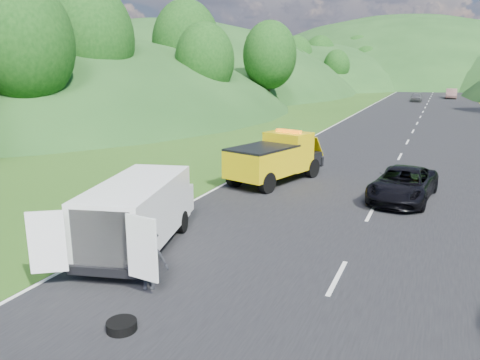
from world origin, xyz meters
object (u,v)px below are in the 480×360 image
at_px(passing_suv, 402,200).
at_px(tow_truck, 276,158).
at_px(woman, 177,227).
at_px(spare_tire, 122,331).
at_px(child, 183,225).
at_px(white_van, 139,211).
at_px(worker, 149,289).
at_px(suitcase, 151,215).

bearing_deg(passing_suv, tow_truck, 177.78).
bearing_deg(woman, tow_truck, -38.99).
bearing_deg(spare_tire, woman, 110.49).
bearing_deg(child, white_van, -84.01).
height_order(child, worker, worker).
xyz_separation_m(woman, worker, (1.71, -4.24, 0.00)).
height_order(tow_truck, spare_tire, tow_truck).
distance_m(woman, child, 0.26).
xyz_separation_m(woman, suitcase, (-1.08, 0.01, 0.31)).
distance_m(worker, spare_tire, 1.89).
relative_size(woman, child, 1.63).
relative_size(white_van, passing_suv, 1.34).
bearing_deg(passing_suv, spare_tire, -103.42).
bearing_deg(white_van, worker, -65.21).
distance_m(child, suitcase, 1.22).
bearing_deg(worker, child, 84.60).
bearing_deg(child, passing_suv, 52.12).
relative_size(child, passing_suv, 0.20).
distance_m(white_van, suitcase, 2.47).
bearing_deg(worker, woman, 86.59).
bearing_deg(passing_suv, white_van, -122.11).
xyz_separation_m(tow_truck, suitcase, (-2.07, -7.40, -0.85)).
distance_m(tow_truck, passing_suv, 5.99).
bearing_deg(white_van, tow_truck, 69.62).
height_order(woman, worker, worker).
distance_m(child, worker, 4.77).
height_order(tow_truck, child, tow_truck).
bearing_deg(white_van, woman, 74.65).
distance_m(white_van, spare_tire, 4.75).
bearing_deg(white_van, spare_tire, -74.07).
relative_size(child, suitcase, 1.57).
bearing_deg(woman, white_van, 147.44).
xyz_separation_m(tow_truck, child, (-0.91, -7.17, -1.17)).
relative_size(spare_tire, passing_suv, 0.13).
relative_size(suitcase, passing_suv, 0.13).
bearing_deg(spare_tire, tow_truck, 95.36).
bearing_deg(suitcase, passing_suv, 39.58).
relative_size(tow_truck, child, 6.04).
bearing_deg(woman, suitcase, 58.32).
distance_m(woman, worker, 4.57).
height_order(child, suitcase, suitcase).
xyz_separation_m(worker, spare_tire, (0.55, -1.81, 0.00)).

